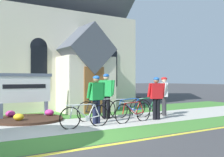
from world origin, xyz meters
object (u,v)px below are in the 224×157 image
Objects in this scene: bicycle_white at (131,108)px; cyclist_in_blue_jersey at (164,93)px; bicycle_blue at (134,112)px; bicycle_red at (148,106)px; bicycle_yellow at (97,110)px; cyclist_in_green_jersey at (96,96)px; roadside_conifer at (109,34)px; cyclist_in_white_jersey at (106,92)px; church_sign at (25,89)px; cyclist_in_red_jersey at (156,95)px; bicycle_orange at (85,116)px.

bicycle_white is 1.04× the size of cyclist_in_blue_jersey.
bicycle_red is at bearing 34.87° from bicycle_blue.
bicycle_red is 1.03× the size of bicycle_yellow.
cyclist_in_green_jersey is (-1.85, -0.50, 0.59)m from bicycle_white.
cyclist_in_blue_jersey is at bearing -43.72° from bicycle_red.
bicycle_blue is 0.23× the size of roadside_conifer.
bicycle_yellow is 1.05× the size of cyclist_in_green_jersey.
cyclist_in_blue_jersey is 2.54m from cyclist_in_white_jersey.
cyclist_in_white_jersey is 1.34m from cyclist_in_green_jersey.
cyclist_in_green_jersey reaches higher than bicycle_white.
bicycle_white is (3.65, -1.93, -0.77)m from church_sign.
roadside_conifer reaches higher than cyclist_in_green_jersey.
cyclist_in_red_jersey is (-1.04, -0.68, -0.01)m from cyclist_in_blue_jersey.
bicycle_blue is at bearing -51.48° from bicycle_yellow.
cyclist_in_white_jersey reaches higher than bicycle_white.
cyclist_in_white_jersey reaches higher than cyclist_in_blue_jersey.
church_sign is at bearing 151.49° from cyclist_in_white_jersey.
church_sign reaches higher than cyclist_in_green_jersey.
church_sign reaches higher than bicycle_yellow.
bicycle_white is at bearing -25.60° from cyclist_in_white_jersey.
cyclist_in_red_jersey reaches higher than bicycle_red.
bicycle_blue is 1.03× the size of cyclist_in_blue_jersey.
cyclist_in_green_jersey is at bearing -53.47° from church_sign.
bicycle_white is at bearing -168.36° from bicycle_red.
bicycle_blue is at bearing -116.64° from roadside_conifer.
church_sign is 4.20m from bicycle_white.
roadside_conifer reaches higher than bicycle_blue.
cyclist_in_white_jersey is 0.24× the size of roadside_conifer.
bicycle_white is 1.19m from cyclist_in_red_jersey.
bicycle_red is at bearing -109.19° from roadside_conifer.
bicycle_red is (1.67, 1.16, 0.02)m from bicycle_blue.
bicycle_red is 8.65m from roadside_conifer.
bicycle_blue is 0.94× the size of bicycle_red.
bicycle_red is at bearing 136.28° from cyclist_in_blue_jersey.
bicycle_white is at bearing -115.96° from roadside_conifer.
cyclist_in_blue_jersey is 0.93× the size of cyclist_in_white_jersey.
roadside_conifer is at bearing 55.26° from cyclist_in_green_jersey.
bicycle_yellow is (-0.88, 1.10, 0.02)m from bicycle_blue.
bicycle_orange is (-2.51, -0.96, -0.02)m from bicycle_white.
bicycle_red is 0.25× the size of roadside_conifer.
bicycle_red is 1.03× the size of bicycle_orange.
roadside_conifer reaches higher than bicycle_yellow.
bicycle_red is 1.10× the size of cyclist_in_blue_jersey.
cyclist_in_blue_jersey is at bearing 4.50° from cyclist_in_green_jersey.
bicycle_red is at bearing -19.75° from church_sign.
bicycle_white reaches higher than bicycle_orange.
bicycle_blue is at bearing -18.82° from cyclist_in_green_jersey.
cyclist_in_red_jersey is (3.04, 0.05, 0.57)m from bicycle_orange.
bicycle_orange is 1.04× the size of cyclist_in_green_jersey.
bicycle_white is at bearing 15.15° from cyclist_in_green_jersey.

